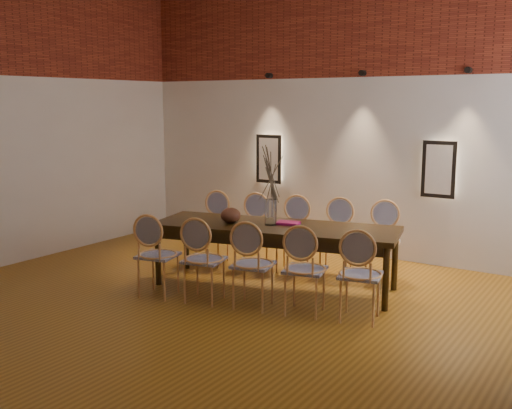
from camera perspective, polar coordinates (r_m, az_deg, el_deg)
The scene contains 23 objects.
floor at distance 6.00m, azimuth -5.86°, elevation -11.54°, with size 7.00×7.00×0.02m, color #96611A.
wall_back at distance 8.63m, azimuth 9.12°, elevation 8.55°, with size 7.00×0.10×4.00m, color silver.
brick_band_back at distance 8.64m, azimuth 9.15°, elevation 16.86°, with size 7.00×0.02×1.50m, color maroon.
niche_left at distance 9.20m, azimuth 1.33°, elevation 4.37°, with size 0.36×0.06×0.66m, color #FFEAC6.
niche_right at distance 8.13m, azimuth 17.07°, elevation 3.23°, with size 0.36×0.06×0.66m, color #FFEAC6.
spot_fixture_left at distance 9.14m, azimuth 1.26°, elevation 12.17°, with size 0.08×0.08×0.10m, color black.
spot_fixture_mid at distance 8.44m, azimuth 10.11°, elevation 12.23°, with size 0.08×0.08×0.10m, color black.
spot_fixture_right at distance 7.99m, azimuth 19.57°, elevation 11.98°, with size 0.08×0.08×0.10m, color black.
dining_table at distance 7.05m, azimuth 1.80°, elevation -4.95°, with size 2.84×0.91×0.75m, color #311E09.
chair_near_a at distance 6.82m, azimuth -9.32°, elevation -4.77°, with size 0.44×0.44×0.94m, color tan, non-canonical shape.
chair_near_b at distance 6.56m, azimuth -4.96°, elevation -5.24°, with size 0.44×0.44×0.94m, color tan, non-canonical shape.
chair_near_c at distance 6.35m, azimuth -0.28°, elevation -5.71°, with size 0.44×0.44×0.94m, color tan, non-canonical shape.
chair_near_d at distance 6.19m, azimuth 4.69°, elevation -6.17°, with size 0.44×0.44×0.94m, color tan, non-canonical shape.
chair_near_e at distance 6.07m, azimuth 9.91°, elevation -6.61°, with size 0.44×0.44×0.94m, color tan, non-canonical shape.
chair_far_a at distance 8.10m, azimuth -4.23°, elevation -2.35°, with size 0.44×0.44×0.94m, color tan, non-canonical shape.
chair_far_b at distance 7.89m, azimuth -0.46°, elevation -2.65°, with size 0.44×0.44×0.94m, color tan, non-canonical shape.
chair_far_c at distance 7.71m, azimuth 3.51°, elevation -2.95°, with size 0.44×0.44×0.94m, color tan, non-canonical shape.
chair_far_d at distance 7.57m, azimuth 7.64°, elevation -3.26°, with size 0.44×0.44×0.94m, color tan, non-canonical shape.
chair_far_e at distance 7.48m, azimuth 11.91°, elevation -3.55°, with size 0.44×0.44×0.94m, color tan, non-canonical shape.
vase at distance 6.95m, azimuth 1.42°, elevation -0.73°, with size 0.14×0.14×0.30m, color silver.
dried_branches at distance 6.88m, azimuth 1.44°, elevation 2.96°, with size 0.50×0.50×0.70m, color brown, non-canonical shape.
bowl at distance 7.08m, azimuth -2.43°, elevation -1.03°, with size 0.24×0.24×0.18m, color #592B19.
book at distance 7.01m, azimuth 3.08°, elevation -1.78°, with size 0.26×0.18×0.03m, color #94114C.
Camera 1 is at (3.56, -4.31, 2.17)m, focal length 42.00 mm.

